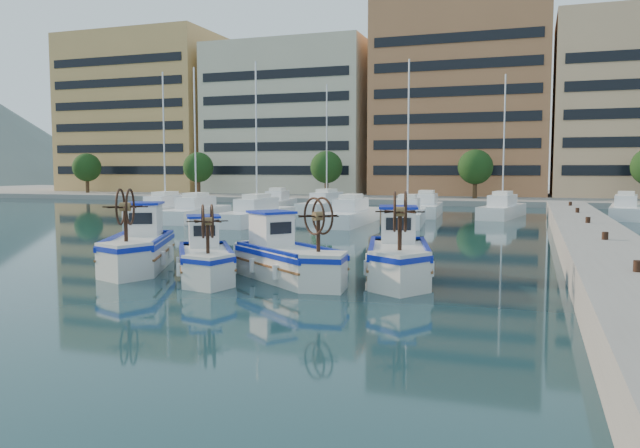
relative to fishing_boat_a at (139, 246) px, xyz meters
The scene contains 8 objects.
ground 4.53m from the fishing_boat_a, ahead, with size 300.00×300.00×0.00m, color #1A4044.
quay 18.85m from the fishing_boat_a, 22.71° to the left, with size 3.00×60.00×1.20m, color gray.
waterfront 66.53m from the fishing_boat_a, 78.05° to the left, with size 180.00×40.00×25.60m.
yacht_marina 27.08m from the fishing_boat_a, 87.45° to the left, with size 37.90×24.18×11.50m.
fishing_boat_a is the anchor object (origin of this frame).
fishing_boat_b 3.72m from the fishing_boat_a, 16.78° to the right, with size 3.77×4.53×2.76m.
fishing_boat_c 6.55m from the fishing_boat_a, ahead, with size 4.83×4.39×3.01m.
fishing_boat_d 10.26m from the fishing_boat_a, ahead, with size 3.12×5.30×3.21m.
Camera 1 is at (10.31, -20.12, 3.89)m, focal length 35.00 mm.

